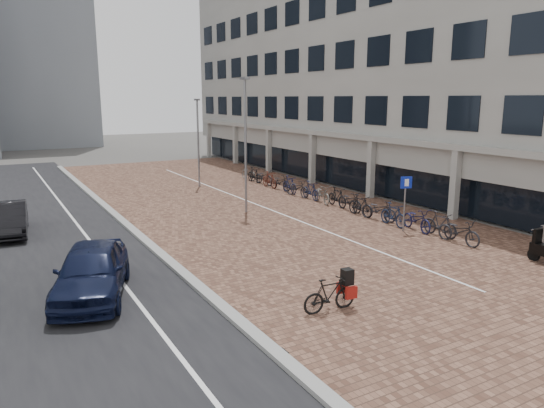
% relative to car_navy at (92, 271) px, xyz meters
% --- Properties ---
extents(ground, '(140.00, 140.00, 0.00)m').
position_rel_car_navy_xyz_m(ground, '(8.00, -2.52, -0.79)').
color(ground, '#474442').
rests_on(ground, ground).
extents(plaza_brick, '(14.50, 42.00, 0.04)m').
position_rel_car_navy_xyz_m(plaza_brick, '(10.00, 9.48, -0.78)').
color(plaza_brick, brown).
rests_on(plaza_brick, ground).
extents(street_asphalt, '(8.00, 50.00, 0.03)m').
position_rel_car_navy_xyz_m(street_asphalt, '(-1.00, 9.48, -0.78)').
color(street_asphalt, black).
rests_on(street_asphalt, ground).
extents(curb, '(0.35, 42.00, 0.14)m').
position_rel_car_navy_xyz_m(curb, '(2.90, 9.48, -0.72)').
color(curb, gray).
rests_on(curb, ground).
extents(lane_line, '(0.12, 44.00, 0.00)m').
position_rel_car_navy_xyz_m(lane_line, '(1.00, 9.48, -0.76)').
color(lane_line, white).
rests_on(lane_line, street_asphalt).
extents(parking_line, '(0.10, 30.00, 0.00)m').
position_rel_car_navy_xyz_m(parking_line, '(10.20, 9.48, -0.75)').
color(parking_line, white).
rests_on(parking_line, plaza_brick).
extents(office_building, '(8.40, 40.00, 15.00)m').
position_rel_car_navy_xyz_m(office_building, '(20.96, 13.48, 7.66)').
color(office_building, '#A1A19B').
rests_on(office_building, ground).
extents(car_navy, '(3.23, 4.96, 1.57)m').
position_rel_car_navy_xyz_m(car_navy, '(0.00, 0.00, 0.00)').
color(car_navy, black).
rests_on(car_navy, ground).
extents(car_dark, '(1.77, 4.22, 1.35)m').
position_rel_car_navy_xyz_m(car_dark, '(-1.78, 8.86, -0.11)').
color(car_dark, black).
rests_on(car_dark, ground).
extents(hero_bike, '(1.64, 0.57, 1.14)m').
position_rel_car_navy_xyz_m(hero_bike, '(5.37, -4.29, -0.28)').
color(hero_bike, black).
rests_on(hero_bike, ground).
extents(shoes, '(0.40, 0.33, 0.10)m').
position_rel_car_navy_xyz_m(shoes, '(3.00, -5.75, -0.74)').
color(shoes, black).
rests_on(shoes, ground).
extents(parking_sign, '(0.49, 0.20, 2.43)m').
position_rel_car_navy_xyz_m(parking_sign, '(13.09, 0.91, 0.84)').
color(parking_sign, slate).
rests_on(parking_sign, ground).
extents(lamp_near, '(0.12, 0.12, 6.62)m').
position_rel_car_navy_xyz_m(lamp_near, '(8.87, 7.66, 2.52)').
color(lamp_near, gray).
rests_on(lamp_near, ground).
extents(lamp_far, '(0.12, 0.12, 5.59)m').
position_rel_car_navy_xyz_m(lamp_far, '(9.60, 15.89, 2.01)').
color(lamp_far, slate).
rests_on(lamp_far, ground).
extents(bike_row, '(1.31, 20.39, 1.05)m').
position_rel_car_navy_xyz_m(bike_row, '(13.60, 7.68, -0.27)').
color(bike_row, black).
rests_on(bike_row, ground).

